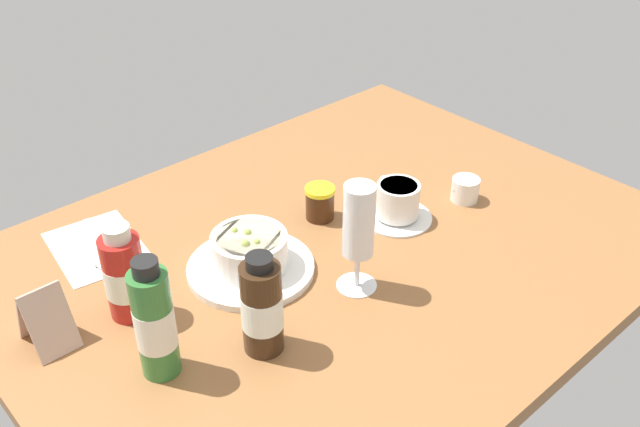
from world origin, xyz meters
TOP-DOWN VIEW (x-y plane):
  - ground_plane at (0.00, 0.00)cm, footprint 110.00×84.00cm
  - porridge_bowl at (14.83, -3.90)cm, footprint 20.41×20.41cm
  - cutlery_setting at (30.21, -25.98)cm, footprint 15.96×19.67cm
  - coffee_cup at (-13.75, 1.28)cm, footprint 12.61×12.72cm
  - creamer_jug at (-27.53, 5.43)cm, footprint 6.10×5.08cm
  - wine_glass at (4.79, 10.06)cm, footprint 6.35×6.35cm
  - jam_jar at (-3.80, -8.04)cm, footprint 5.34×5.34cm
  - sauce_bottle_brown at (23.82, 10.95)cm, footprint 5.77×5.77cm
  - sauce_bottle_red at (34.05, -7.91)cm, footprint 6.00×6.00cm
  - sauce_bottle_green at (36.74, 5.16)cm, footprint 5.32×5.32cm
  - menu_card at (45.57, -9.95)cm, footprint 5.99×7.71cm

SIDE VIEW (x-z plane):
  - ground_plane at x=0.00cm, z-range -3.00..0.00cm
  - cutlery_setting at x=30.21cm, z-range -0.20..0.70cm
  - creamer_jug at x=-27.53cm, z-range -0.25..4.82cm
  - jam_jar at x=-3.80cm, z-range 0.04..6.18cm
  - porridge_bowl at x=14.83cm, z-range -0.66..6.93cm
  - coffee_cup at x=-13.75cm, z-range -0.26..6.71cm
  - menu_card at x=45.57cm, z-range -0.07..9.55cm
  - sauce_bottle_red at x=34.05cm, z-range -0.78..14.69cm
  - sauce_bottle_brown at x=23.82cm, z-range -0.66..15.03cm
  - sauce_bottle_green at x=36.74cm, z-range -0.80..17.58cm
  - wine_glass at x=4.79cm, z-range 2.18..20.34cm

